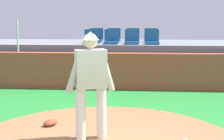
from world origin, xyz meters
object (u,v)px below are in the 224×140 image
stadium_chair_0 (91,39)px  stadium_chair_11 (151,37)px  stadium_chair_5 (113,38)px  stadium_chair_10 (133,37)px  stadium_chair_2 (132,40)px  fielding_glove (50,123)px  stadium_chair_4 (95,38)px  stadium_chair_9 (114,37)px  stadium_chair_3 (152,40)px  pitcher (91,78)px  stadium_chair_1 (111,40)px  stadium_chair_6 (133,38)px  stadium_chair_7 (152,38)px  stadium_chair_8 (97,37)px

stadium_chair_0 → stadium_chair_11: (2.12, 1.60, 0.00)m
stadium_chair_5 → stadium_chair_10: bearing=-132.9°
stadium_chair_5 → stadium_chair_2: bearing=130.1°
fielding_glove → stadium_chair_4: bearing=-146.5°
stadium_chair_2 → stadium_chair_11: same height
stadium_chair_0 → stadium_chair_4: 0.82m
stadium_chair_9 → stadium_chair_3: bearing=130.7°
stadium_chair_5 → stadium_chair_0: bearing=49.2°
pitcher → stadium_chair_9: pitcher is taller
stadium_chair_2 → stadium_chair_1: bearing=-2.5°
fielding_glove → stadium_chair_9: size_ratio=0.60×
stadium_chair_9 → stadium_chair_11: 1.42m
stadium_chair_2 → stadium_chair_4: 1.64m
stadium_chair_3 → stadium_chair_9: 2.16m
stadium_chair_3 → stadium_chair_5: same height
stadium_chair_4 → stadium_chair_6: 1.42m
stadium_chair_7 → stadium_chair_10: bearing=-49.3°
stadium_chair_2 → stadium_chair_8: 2.19m
pitcher → stadium_chair_4: size_ratio=3.57×
fielding_glove → stadium_chair_2: stadium_chair_2 is taller
fielding_glove → stadium_chair_0: bearing=-146.3°
stadium_chair_3 → stadium_chair_4: (-2.09, 0.83, 0.00)m
stadium_chair_7 → stadium_chair_10: (-0.69, 0.81, 0.00)m
fielding_glove → stadium_chair_11: (2.12, 7.29, 1.20)m
pitcher → stadium_chair_8: size_ratio=3.57×
stadium_chair_3 → pitcher: bearing=78.8°
stadium_chair_2 → stadium_chair_3: same height
stadium_chair_5 → stadium_chair_8: same height
pitcher → stadium_chair_2: (0.55, 6.27, 0.22)m
stadium_chair_1 → stadium_chair_10: same height
stadium_chair_6 → stadium_chair_8: size_ratio=1.00×
stadium_chair_1 → fielding_glove: bearing=82.9°
stadium_chair_4 → stadium_chair_6: bearing=-179.6°
pitcher → fielding_glove: 1.45m
stadium_chair_4 → stadium_chair_9: bearing=-130.0°
pitcher → stadium_chair_5: (-0.16, 7.12, 0.22)m
stadium_chair_7 → stadium_chair_9: 1.65m
stadium_chair_2 → pitcher: bearing=85.0°
stadium_chair_2 → stadium_chair_4: (-1.39, 0.86, 0.00)m
pitcher → stadium_chair_8: (-0.85, 7.95, 0.22)m
stadium_chair_0 → stadium_chair_3: (2.11, -0.01, 0.00)m
stadium_chair_11 → stadium_chair_6: bearing=48.5°
stadium_chair_9 → stadium_chair_6: bearing=132.7°
stadium_chair_11 → stadium_chair_2: bearing=66.7°
stadium_chair_11 → pitcher: bearing=80.9°
stadium_chair_3 → stadium_chair_8: size_ratio=1.00×
stadium_chair_0 → stadium_chair_7: size_ratio=1.00×
stadium_chair_10 → stadium_chair_2: bearing=89.0°
stadium_chair_0 → stadium_chair_6: 1.66m
stadium_chair_0 → stadium_chair_2: bearing=178.4°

